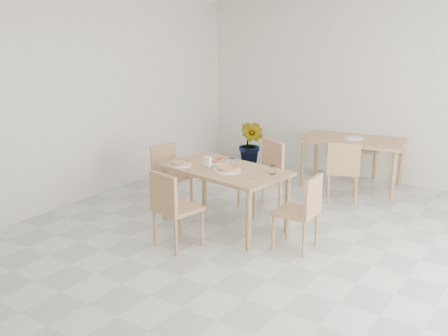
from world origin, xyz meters
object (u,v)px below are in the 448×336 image
Objects in this scene: tumbler_b at (232,162)px; potted_plant at (251,144)px; chair_west at (169,171)px; chair_east at (303,208)px; second_table at (353,144)px; plate_mushroom at (180,164)px; chair_south at (172,204)px; plate_margherita at (227,170)px; chair_back_n at (363,144)px; pizza_mushroom at (180,163)px; main_table at (224,174)px; plate_pepperoni at (218,162)px; pizza_pepperoni at (218,160)px; pizza_margherita at (227,168)px; napkin_holder at (207,162)px; chair_back_s at (343,168)px; plate_empty at (353,138)px; chair_north at (265,170)px; tumbler_a at (273,170)px.

potted_plant is (-1.16, 2.34, -0.39)m from tumbler_b.
chair_east is at bearing -88.10° from chair_west.
second_table is at bearing -1.48° from potted_plant.
plate_mushroom is (0.53, -0.39, 0.27)m from chair_west.
chair_south is 3.03× the size of plate_mushroom.
chair_south reaches higher than chair_west.
chair_back_n reaches higher than plate_margherita.
pizza_mushroom reaches higher than second_table.
plate_pepperoni reaches higher than main_table.
pizza_pepperoni is at bearing 50.43° from pizza_mushroom.
chair_back_n is at bearing 22.54° from potted_plant.
plate_mushroom is at bearing -169.24° from pizza_margherita.
napkin_holder reaches higher than main_table.
chair_back_n is (0.60, 3.17, -0.17)m from main_table.
chair_back_s is (0.16, -0.77, -0.16)m from second_table.
plate_empty is at bearing 68.12° from pizza_pepperoni.
pizza_pepperoni is at bearing 140.32° from pizza_margherita.
pizza_mushroom is at bearing -131.49° from chair_back_n.
plate_margherita is 2.84m from potted_plant.
chair_west is 1.22m from plate_margherita.
napkin_holder is 2.67m from plate_empty.
plate_pepperoni is (-0.10, 1.04, 0.24)m from chair_south.
main_table is 0.83m from chair_north.
napkin_holder is (-1.30, 0.01, 0.32)m from chair_east.
chair_back_s is at bearing 69.93° from main_table.
chair_east is 0.62m from tumbler_a.
chair_south is at bearing -69.80° from napkin_holder.
pizza_pepperoni is at bearing 50.43° from plate_mushroom.
chair_north is at bearing 89.86° from pizza_margherita.
potted_plant is at bearing 152.46° from chair_north.
chair_south is at bearing -73.01° from potted_plant.
napkin_holder reaches higher than potted_plant.
napkin_holder is (0.02, -0.26, 0.03)m from pizza_pepperoni.
chair_north is 1.22m from pizza_mushroom.
tumbler_a reaches higher than main_table.
chair_east is 8.60× the size of tumbler_a.
plate_empty reaches higher than main_table.
plate_margherita is 2.58m from plate_empty.
pizza_margherita is at bearing 10.76° from pizza_mushroom.
tumbler_a is 0.36× the size of plate_empty.
chair_east is at bearing 2.92° from main_table.
chair_south reaches higher than plate_empty.
chair_east is 1.33m from napkin_holder.
chair_east is at bearing -80.66° from plate_empty.
second_table is 0.79m from chair_back_n.
chair_south is 6.71× the size of napkin_holder.
plate_margherita is 2.45× the size of napkin_holder.
plate_empty is (-0.01, 0.02, 0.09)m from second_table.
chair_back_n reaches higher than pizza_pepperoni.
second_table is (0.92, 2.24, -0.12)m from pizza_pepperoni.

